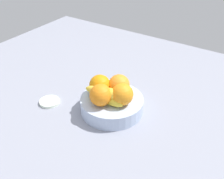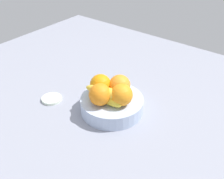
# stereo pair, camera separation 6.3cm
# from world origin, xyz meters

# --- Properties ---
(ground_plane) EXTENTS (1.80, 1.40, 0.03)m
(ground_plane) POSITION_xyz_m (0.00, 0.00, -0.01)
(ground_plane) COLOR gray
(fruit_bowl) EXTENTS (0.23, 0.23, 0.06)m
(fruit_bowl) POSITION_xyz_m (-0.03, -0.02, 0.03)
(fruit_bowl) COLOR #ADBFDD
(fruit_bowl) RESTS_ON ground_plane
(orange_front_left) EXTENTS (0.08, 0.08, 0.08)m
(orange_front_left) POSITION_xyz_m (-0.03, 0.02, 0.09)
(orange_front_left) COLOR orange
(orange_front_left) RESTS_ON fruit_bowl
(orange_front_right) EXTENTS (0.08, 0.08, 0.08)m
(orange_front_right) POSITION_xyz_m (-0.08, -0.02, 0.09)
(orange_front_right) COLOR orange
(orange_front_right) RESTS_ON fruit_bowl
(orange_center) EXTENTS (0.08, 0.08, 0.08)m
(orange_center) POSITION_xyz_m (-0.05, -0.07, 0.09)
(orange_center) COLOR orange
(orange_center) RESTS_ON fruit_bowl
(orange_back_left) EXTENTS (0.08, 0.08, 0.08)m
(orange_back_left) POSITION_xyz_m (0.02, -0.03, 0.09)
(orange_back_left) COLOR orange
(orange_back_left) RESTS_ON fruit_bowl
(banana_bunch) EXTENTS (0.19, 0.07, 0.06)m
(banana_bunch) POSITION_xyz_m (-0.04, -0.05, 0.09)
(banana_bunch) COLOR yellow
(banana_bunch) RESTS_ON fruit_bowl
(jar_lid) EXTENTS (0.08, 0.08, 0.01)m
(jar_lid) POSITION_xyz_m (-0.26, -0.12, 0.01)
(jar_lid) COLOR silver
(jar_lid) RESTS_ON ground_plane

